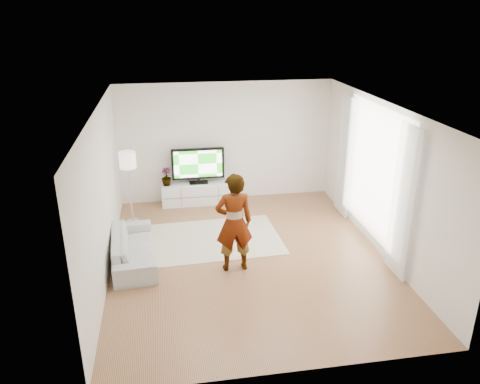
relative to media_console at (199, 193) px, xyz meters
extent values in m
plane|color=#AE774E|center=(0.68, -2.76, -0.25)|extent=(6.00, 6.00, 0.00)
plane|color=white|center=(0.68, -2.76, 2.55)|extent=(6.00, 6.00, 0.00)
cube|color=silver|center=(-1.82, -2.76, 1.15)|extent=(0.02, 6.00, 2.80)
cube|color=silver|center=(3.18, -2.76, 1.15)|extent=(0.02, 6.00, 2.80)
cube|color=silver|center=(0.68, 0.24, 1.15)|extent=(5.00, 0.02, 2.80)
cube|color=silver|center=(0.68, -5.76, 1.15)|extent=(5.00, 0.02, 2.80)
cube|color=white|center=(3.16, -2.46, 1.20)|extent=(0.01, 2.60, 2.50)
cube|color=white|center=(3.08, -3.76, 1.10)|extent=(0.04, 0.70, 2.60)
cube|color=white|center=(3.08, -1.16, 1.10)|extent=(0.04, 0.70, 2.60)
cube|color=white|center=(0.00, 0.00, 0.00)|extent=(1.75, 0.49, 0.49)
cube|color=black|center=(0.00, -0.25, 0.00)|extent=(1.69, 0.00, 0.01)
cube|color=black|center=(-0.44, -0.25, 0.00)|extent=(0.01, 0.00, 0.43)
cube|color=black|center=(0.44, -0.25, 0.00)|extent=(0.01, 0.00, 0.43)
cube|color=black|center=(0.00, 0.03, 0.26)|extent=(0.44, 0.24, 0.02)
cube|color=black|center=(0.00, 0.03, 0.31)|extent=(0.09, 0.05, 0.09)
cube|color=black|center=(0.00, 0.03, 0.72)|extent=(1.22, 0.07, 0.74)
cube|color=green|center=(0.00, -0.01, 0.72)|extent=(1.11, 0.01, 0.63)
cube|color=white|center=(0.76, 0.00, 0.34)|extent=(0.05, 0.14, 0.19)
cube|color=#4CB2FF|center=(0.76, -0.07, 0.36)|extent=(0.01, 0.00, 0.11)
imported|color=#3F7238|center=(-0.74, 0.00, 0.45)|extent=(0.29, 0.29, 0.42)
cube|color=beige|center=(0.18, -1.94, -0.24)|extent=(2.61, 1.93, 0.01)
imported|color=#334772|center=(0.36, -3.13, 0.66)|extent=(0.67, 0.45, 1.78)
imported|color=#B0B0AB|center=(-1.41, -2.57, 0.03)|extent=(0.89, 1.94, 0.55)
cylinder|color=silver|center=(-1.52, -0.81, -0.24)|extent=(0.27, 0.27, 0.02)
cylinder|color=silver|center=(-1.52, -0.81, 0.38)|extent=(0.03, 0.03, 1.21)
cylinder|color=white|center=(-1.52, -0.81, 1.15)|extent=(0.35, 0.35, 0.34)
camera|label=1|loc=(-0.72, -10.31, 4.10)|focal=35.00mm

